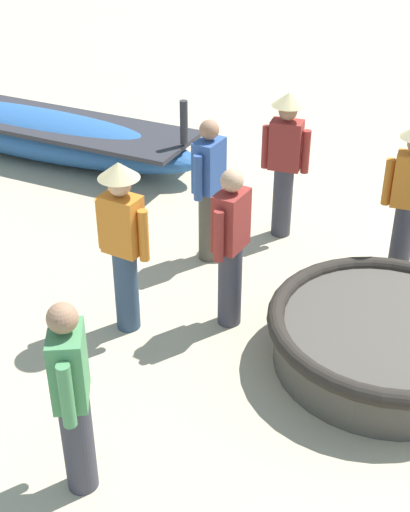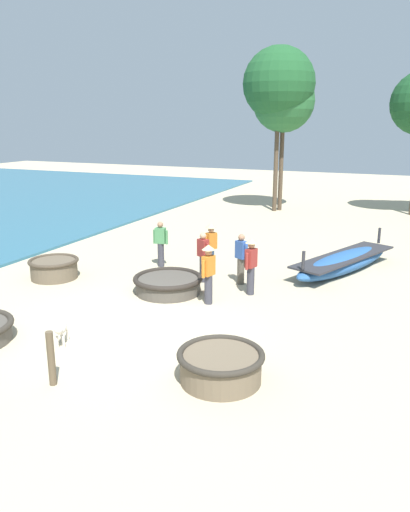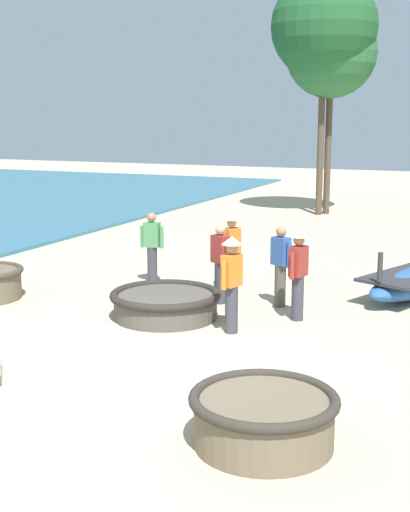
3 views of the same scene
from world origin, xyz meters
The scene contains 8 objects.
coracle_weathered centered at (-0.32, 2.62, 0.28)m, with size 2.04×2.04×0.51m.
long_boat_ochre_hull centered at (4.06, 6.83, 0.33)m, with size 2.96×5.19×1.13m.
fisherman_crouching centered at (0.07, 4.90, 0.96)m, with size 0.36×0.49×1.67m.
fisherman_by_coracle centered at (-1.81, 4.94, 0.84)m, with size 0.53×0.27×1.57m.
fisherman_with_hat centered at (0.20, 3.96, 0.84)m, with size 0.48×0.35×1.57m.
fisherman_standing_left centered at (1.36, 4.22, 0.84)m, with size 0.48×0.35×1.57m.
fisherman_standing_right centered at (1.94, 3.42, 0.96)m, with size 0.36×0.52×1.67m.
fisherman_hauling centered at (1.12, 2.24, 0.96)m, with size 0.36×0.51×1.67m.
Camera 1 is at (-5.25, 3.86, 4.05)m, focal length 50.00 mm.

